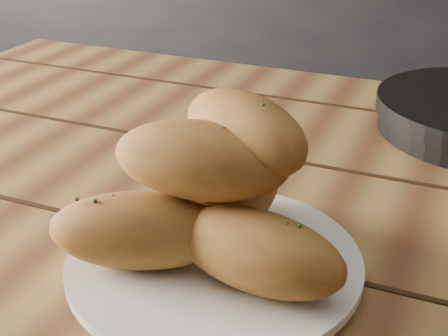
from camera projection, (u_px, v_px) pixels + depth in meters
counter at (380, 85)px, 1.90m from camera, size 2.80×0.60×0.90m
table at (361, 305)px, 0.64m from camera, size 1.47×0.88×0.75m
plate at (215, 264)px, 0.52m from camera, size 0.24×0.24×0.02m
bread_rolls at (214, 195)px, 0.49m from camera, size 0.25×0.21×0.13m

